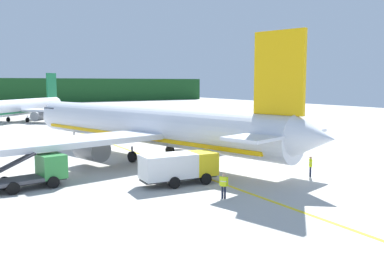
{
  "coord_description": "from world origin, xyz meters",
  "views": [
    {
      "loc": [
        2.11,
        -22.3,
        7.92
      ],
      "look_at": [
        21.57,
        9.73,
        3.79
      ],
      "focal_mm": 38.75,
      "sensor_mm": 36.0,
      "label": 1
    }
  ],
  "objects_px": {
    "airliner_foreground": "(146,126)",
    "crew_loader_left": "(224,184)",
    "crew_marshaller": "(311,165)",
    "service_truck_baggage": "(179,166)",
    "service_truck_catering": "(37,172)",
    "airliner_mid_apron": "(15,108)"
  },
  "relations": [
    {
      "from": "airliner_foreground",
      "to": "crew_loader_left",
      "type": "height_order",
      "value": "airliner_foreground"
    },
    {
      "from": "airliner_foreground",
      "to": "crew_marshaller",
      "type": "relative_size",
      "value": 23.32
    },
    {
      "from": "service_truck_baggage",
      "to": "crew_marshaller",
      "type": "relative_size",
      "value": 3.49
    },
    {
      "from": "airliner_foreground",
      "to": "crew_marshaller",
      "type": "xyz_separation_m",
      "value": [
        8.06,
        -15.31,
        -2.35
      ]
    },
    {
      "from": "airliner_foreground",
      "to": "service_truck_baggage",
      "type": "relative_size",
      "value": 6.68
    },
    {
      "from": "crew_marshaller",
      "to": "service_truck_catering",
      "type": "bearing_deg",
      "value": 157.79
    },
    {
      "from": "service_truck_catering",
      "to": "crew_loader_left",
      "type": "bearing_deg",
      "value": -44.03
    },
    {
      "from": "airliner_mid_apron",
      "to": "service_truck_catering",
      "type": "bearing_deg",
      "value": -96.72
    },
    {
      "from": "airliner_foreground",
      "to": "airliner_mid_apron",
      "type": "xyz_separation_m",
      "value": [
        -5.75,
        49.08,
        -0.53
      ]
    },
    {
      "from": "crew_marshaller",
      "to": "crew_loader_left",
      "type": "distance_m",
      "value": 10.25
    },
    {
      "from": "service_truck_catering",
      "to": "crew_marshaller",
      "type": "height_order",
      "value": "service_truck_catering"
    },
    {
      "from": "service_truck_baggage",
      "to": "service_truck_catering",
      "type": "relative_size",
      "value": 0.88
    },
    {
      "from": "service_truck_catering",
      "to": "airliner_foreground",
      "type": "bearing_deg",
      "value": 29.46
    },
    {
      "from": "airliner_mid_apron",
      "to": "service_truck_baggage",
      "type": "bearing_deg",
      "value": -87.07
    },
    {
      "from": "service_truck_baggage",
      "to": "crew_marshaller",
      "type": "distance_m",
      "value": 11.28
    },
    {
      "from": "service_truck_baggage",
      "to": "crew_loader_left",
      "type": "xyz_separation_m",
      "value": [
        0.58,
        -5.16,
        -0.38
      ]
    },
    {
      "from": "crew_loader_left",
      "to": "crew_marshaller",
      "type": "bearing_deg",
      "value": 9.03
    },
    {
      "from": "airliner_foreground",
      "to": "airliner_mid_apron",
      "type": "distance_m",
      "value": 49.42
    },
    {
      "from": "service_truck_catering",
      "to": "service_truck_baggage",
      "type": "bearing_deg",
      "value": -26.25
    },
    {
      "from": "crew_marshaller",
      "to": "crew_loader_left",
      "type": "relative_size",
      "value": 1.0
    },
    {
      "from": "airliner_mid_apron",
      "to": "crew_loader_left",
      "type": "height_order",
      "value": "airliner_mid_apron"
    },
    {
      "from": "airliner_foreground",
      "to": "crew_loader_left",
      "type": "distance_m",
      "value": 17.21
    }
  ]
}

